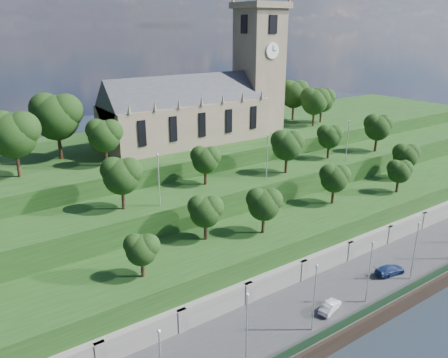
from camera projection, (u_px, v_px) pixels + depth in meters
ground at (389, 319)px, 57.89m from camera, size 320.00×320.00×0.00m
promenade at (354, 291)px, 62.22m from camera, size 160.00×12.00×2.00m
quay_wall at (390, 312)px, 57.48m from camera, size 160.00×0.50×2.20m
fence at (387, 300)px, 57.49m from camera, size 160.00×0.10×1.20m
retaining_wall at (323, 264)px, 66.36m from camera, size 160.00×2.10×5.00m
embankment_lower at (296, 240)px, 70.55m from camera, size 160.00×12.00×8.00m
embankment_upper at (254, 207)px, 78.43m from camera, size 160.00×10.00×12.00m
hilltop at (194, 169)px, 94.25m from camera, size 160.00×32.00×15.00m
church at (206, 101)px, 86.56m from camera, size 38.60×12.35×27.60m
trees_lower at (316, 185)px, 70.09m from camera, size 62.71×8.42×7.11m
trees_upper at (279, 145)px, 76.33m from camera, size 60.73×7.80×7.82m
trees_hilltop at (181, 110)px, 82.90m from camera, size 73.76×15.82×11.38m
lamp_posts_promenade at (370, 268)px, 56.40m from camera, size 60.36×0.36×9.01m
lamp_posts_upper at (267, 154)px, 72.58m from camera, size 40.36×0.36×7.96m
car_middle at (330, 306)px, 56.02m from camera, size 4.26×2.51×1.33m
car_right at (390, 270)px, 64.37m from camera, size 5.11×2.76×1.41m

